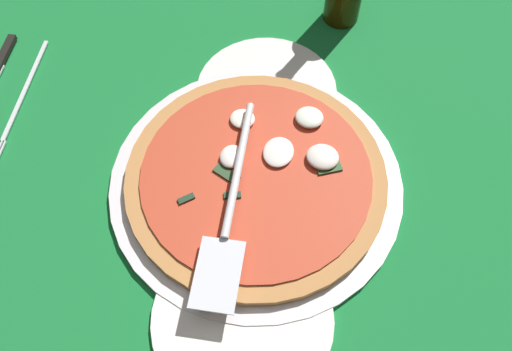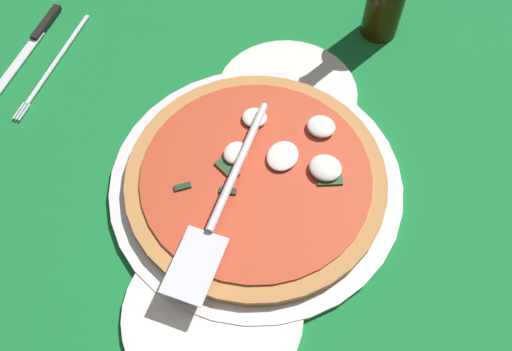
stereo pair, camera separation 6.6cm
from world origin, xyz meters
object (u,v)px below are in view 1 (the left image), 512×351
Objects in this scene: dinner_plate_left at (267,90)px; place_setting_near at (9,87)px; pizza_server at (231,206)px; pizza at (257,175)px; dinner_plate_right at (243,318)px.

place_setting_near is at bearing -75.76° from dinner_plate_left.
pizza_server reaches higher than place_setting_near.
pizza is (15.25, 2.73, 1.45)cm from dinner_plate_left.
pizza_server is 1.27× the size of place_setting_near.
pizza_server is (6.39, -1.53, 2.34)cm from pizza.
dinner_plate_left is 33.48cm from dinner_plate_right.
place_setting_near is at bearing -114.79° from pizza_server.
pizza is 1.50× the size of place_setting_near.
dinner_plate_right is 48.68cm from place_setting_near.
dinner_plate_left is at bearing -169.96° from dinner_plate_right.
dinner_plate_left is at bearing 95.16° from place_setting_near.
place_setting_near is (9.32, -36.71, -0.14)cm from dinner_plate_left.
dinner_plate_left is 22.00cm from pizza_server.
pizza reaches higher than place_setting_near.
place_setting_near reaches higher than dinner_plate_left.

